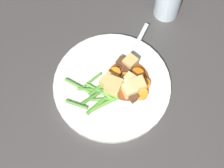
% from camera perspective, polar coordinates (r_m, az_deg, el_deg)
% --- Properties ---
extents(ground_plane, '(3.00, 3.00, 0.00)m').
position_cam_1_polar(ground_plane, '(0.78, 0.00, -0.43)').
color(ground_plane, '#423F3D').
extents(dinner_plate, '(0.28, 0.28, 0.01)m').
position_cam_1_polar(dinner_plate, '(0.77, 0.00, -0.21)').
color(dinner_plate, white).
rests_on(dinner_plate, ground_plane).
extents(stew_sauce, '(0.10, 0.10, 0.00)m').
position_cam_1_polar(stew_sauce, '(0.77, 2.73, 0.58)').
color(stew_sauce, brown).
rests_on(stew_sauce, dinner_plate).
extents(carrot_slice_0, '(0.04, 0.04, 0.01)m').
position_cam_1_polar(carrot_slice_0, '(0.77, 3.14, 1.41)').
color(carrot_slice_0, orange).
rests_on(carrot_slice_0, dinner_plate).
extents(carrot_slice_1, '(0.03, 0.03, 0.01)m').
position_cam_1_polar(carrot_slice_1, '(0.77, 0.50, 1.95)').
color(carrot_slice_1, orange).
rests_on(carrot_slice_1, dinner_plate).
extents(carrot_slice_2, '(0.04, 0.04, 0.01)m').
position_cam_1_polar(carrot_slice_2, '(0.75, 5.12, -1.67)').
color(carrot_slice_2, orange).
rests_on(carrot_slice_2, dinner_plate).
extents(carrot_slice_3, '(0.03, 0.03, 0.01)m').
position_cam_1_polar(carrot_slice_3, '(0.76, 5.69, 0.03)').
color(carrot_slice_3, orange).
rests_on(carrot_slice_3, dinner_plate).
extents(carrot_slice_4, '(0.03, 0.03, 0.01)m').
position_cam_1_polar(carrot_slice_4, '(0.76, 0.80, 0.19)').
color(carrot_slice_4, orange).
rests_on(carrot_slice_4, dinner_plate).
extents(carrot_slice_5, '(0.04, 0.04, 0.01)m').
position_cam_1_polar(carrot_slice_5, '(0.77, 4.44, 1.63)').
color(carrot_slice_5, orange).
rests_on(carrot_slice_5, dinner_plate).
extents(potato_chunk_0, '(0.05, 0.05, 0.03)m').
position_cam_1_polar(potato_chunk_0, '(0.75, -0.63, 0.63)').
color(potato_chunk_0, '#DBBC6B').
rests_on(potato_chunk_0, dinner_plate).
extents(potato_chunk_1, '(0.04, 0.04, 0.03)m').
position_cam_1_polar(potato_chunk_1, '(0.77, 3.20, 3.80)').
color(potato_chunk_1, '#DBBC6B').
rests_on(potato_chunk_1, dinner_plate).
extents(potato_chunk_2, '(0.03, 0.03, 0.03)m').
position_cam_1_polar(potato_chunk_2, '(0.74, 3.07, -0.96)').
color(potato_chunk_2, '#EAD68C').
rests_on(potato_chunk_2, dinner_plate).
extents(potato_chunk_3, '(0.05, 0.05, 0.04)m').
position_cam_1_polar(potato_chunk_3, '(0.74, 0.32, -0.45)').
color(potato_chunk_3, '#DBBC6B').
rests_on(potato_chunk_3, dinner_plate).
extents(potato_chunk_4, '(0.04, 0.04, 0.03)m').
position_cam_1_polar(potato_chunk_4, '(0.75, 3.10, 0.50)').
color(potato_chunk_4, '#EAD68C').
rests_on(potato_chunk_4, dinner_plate).
extents(potato_chunk_5, '(0.04, 0.03, 0.03)m').
position_cam_1_polar(potato_chunk_5, '(0.75, 4.39, -0.20)').
color(potato_chunk_5, '#E5CC7A').
rests_on(potato_chunk_5, dinner_plate).
extents(meat_chunk_0, '(0.03, 0.03, 0.02)m').
position_cam_1_polar(meat_chunk_0, '(0.77, 2.66, 2.63)').
color(meat_chunk_0, '#4C2B19').
rests_on(meat_chunk_0, dinner_plate).
extents(meat_chunk_1, '(0.03, 0.03, 0.02)m').
position_cam_1_polar(meat_chunk_1, '(0.78, 1.79, 3.77)').
color(meat_chunk_1, '#56331E').
rests_on(meat_chunk_1, dinner_plate).
extents(meat_chunk_2, '(0.03, 0.03, 0.02)m').
position_cam_1_polar(meat_chunk_2, '(0.74, 3.78, -2.31)').
color(meat_chunk_2, '#56331E').
rests_on(meat_chunk_2, dinner_plate).
extents(green_bean_0, '(0.06, 0.06, 0.01)m').
position_cam_1_polar(green_bean_0, '(0.76, -5.82, -0.41)').
color(green_bean_0, '#599E38').
rests_on(green_bean_0, dinner_plate).
extents(green_bean_1, '(0.05, 0.04, 0.01)m').
position_cam_1_polar(green_bean_1, '(0.74, -6.18, -3.57)').
color(green_bean_1, '#4C8E33').
rests_on(green_bean_1, dinner_plate).
extents(green_bean_2, '(0.06, 0.03, 0.01)m').
position_cam_1_polar(green_bean_2, '(0.75, -3.48, -2.31)').
color(green_bean_2, '#4C8E33').
rests_on(green_bean_2, dinner_plate).
extents(green_bean_3, '(0.05, 0.03, 0.01)m').
position_cam_1_polar(green_bean_3, '(0.76, -3.61, 0.58)').
color(green_bean_3, '#599E38').
rests_on(green_bean_3, dinner_plate).
extents(green_bean_4, '(0.08, 0.03, 0.01)m').
position_cam_1_polar(green_bean_4, '(0.75, -2.93, -1.05)').
color(green_bean_4, '#4C8E33').
rests_on(green_bean_4, dinner_plate).
extents(green_bean_5, '(0.07, 0.02, 0.01)m').
position_cam_1_polar(green_bean_5, '(0.74, -1.68, -3.67)').
color(green_bean_5, '#66AD42').
rests_on(green_bean_5, dinner_plate).
extents(green_bean_6, '(0.07, 0.02, 0.01)m').
position_cam_1_polar(green_bean_6, '(0.74, -1.32, -2.64)').
color(green_bean_6, '#599E38').
rests_on(green_bean_6, dinner_plate).
extents(green_bean_7, '(0.06, 0.06, 0.01)m').
position_cam_1_polar(green_bean_7, '(0.75, -2.00, -1.41)').
color(green_bean_7, '#66AD42').
rests_on(green_bean_7, dinner_plate).
extents(green_bean_8, '(0.06, 0.04, 0.01)m').
position_cam_1_polar(green_bean_8, '(0.74, -2.71, -3.78)').
color(green_bean_8, '#599E38').
rests_on(green_bean_8, dinner_plate).
extents(green_bean_9, '(0.07, 0.04, 0.01)m').
position_cam_1_polar(green_bean_9, '(0.75, -1.87, -0.56)').
color(green_bean_9, '#599E38').
rests_on(green_bean_9, dinner_plate).
extents(fork, '(0.12, 0.15, 0.00)m').
position_cam_1_polar(fork, '(0.80, 3.53, 5.43)').
color(fork, silver).
rests_on(fork, dinner_plate).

